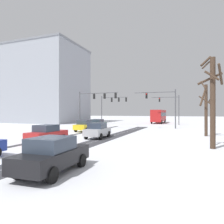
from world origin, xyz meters
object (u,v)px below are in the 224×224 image
object	(u,v)px
traffic_signal_near_left	(94,100)
car_yellow_cab_second	(85,126)
car_dark_green_lead	(98,124)
car_black_sixth	(53,155)
car_silver_third	(98,130)
car_red_fourth	(47,134)
bus_oncoming	(159,115)
bare_tree_sidewalk_mid	(206,108)
traffic_signal_near_right	(163,102)
traffic_signal_far_right	(171,105)
office_building_far_left_block	(35,86)
traffic_signal_far_left	(112,103)
bare_tree_sidewalk_near	(212,98)

from	to	relation	value
traffic_signal_near_left	car_yellow_cab_second	world-z (taller)	traffic_signal_near_left
car_dark_green_lead	car_black_sixth	world-z (taller)	same
car_silver_third	car_red_fourth	world-z (taller)	same
bus_oncoming	bare_tree_sidewalk_mid	size ratio (longest dim) A/B	1.72
traffic_signal_near_right	car_dark_green_lead	distance (m)	11.51
traffic_signal_far_right	office_building_far_left_block	world-z (taller)	office_building_far_left_block
traffic_signal_far_right	car_dark_green_lead	distance (m)	19.11
car_red_fourth	bus_oncoming	size ratio (longest dim) A/B	0.38
traffic_signal_far_left	car_yellow_cab_second	distance (m)	17.00
car_dark_green_lead	car_yellow_cab_second	distance (m)	4.71
traffic_signal_near_right	bare_tree_sidewalk_mid	bearing A→B (deg)	-56.25
car_red_fourth	traffic_signal_near_right	bearing A→B (deg)	67.26
traffic_signal_far_right	traffic_signal_far_left	bearing A→B (deg)	-163.18
car_dark_green_lead	office_building_far_left_block	xyz separation A→B (m)	(-27.31, 16.23, 9.65)
traffic_signal_far_left	car_silver_third	xyz separation A→B (m)	(6.97, -22.79, -3.98)
traffic_signal_near_right	traffic_signal_near_left	bearing A→B (deg)	-170.02
traffic_signal_near_right	car_red_fourth	xyz separation A→B (m)	(-8.11, -19.35, -3.65)
bus_oncoming	bare_tree_sidewalk_near	world-z (taller)	bare_tree_sidewalk_near
traffic_signal_near_left	traffic_signal_far_left	world-z (taller)	same
office_building_far_left_block	car_yellow_cab_second	bearing A→B (deg)	-37.37
bus_oncoming	office_building_far_left_block	bearing A→B (deg)	-169.34
traffic_signal_far_left	bare_tree_sidewalk_mid	world-z (taller)	traffic_signal_far_left
traffic_signal_near_left	car_yellow_cab_second	xyz separation A→B (m)	(1.39, -6.15, -4.02)
car_silver_third	car_black_sixth	world-z (taller)	same
traffic_signal_far_left	car_black_sixth	distance (m)	36.87
traffic_signal_near_right	bare_tree_sidewalk_near	bearing A→B (deg)	-72.20
car_dark_green_lead	car_red_fourth	distance (m)	16.02
car_yellow_cab_second	bare_tree_sidewalk_near	distance (m)	18.63
office_building_far_left_block	bus_oncoming	bearing A→B (deg)	10.66
car_red_fourth	bare_tree_sidewalk_mid	world-z (taller)	bare_tree_sidewalk_mid
car_yellow_cab_second	office_building_far_left_block	xyz separation A→B (m)	(-27.42, 20.94, 9.65)
traffic_signal_near_left	traffic_signal_near_right	bearing A→B (deg)	9.98
car_dark_green_lead	office_building_far_left_block	world-z (taller)	office_building_far_left_block
traffic_signal_far_right	car_yellow_cab_second	distance (m)	23.04
traffic_signal_near_left	traffic_signal_near_right	size ratio (longest dim) A/B	1.12
car_black_sixth	bare_tree_sidewalk_near	size ratio (longest dim) A/B	0.58
traffic_signal_far_right	car_red_fourth	xyz separation A→B (m)	(-8.38, -31.34, -3.61)
traffic_signal_near_right	car_dark_green_lead	bearing A→B (deg)	-161.38
bare_tree_sidewalk_mid	office_building_far_left_block	size ratio (longest dim) A/B	0.23
car_black_sixth	traffic_signal_near_right	bearing A→B (deg)	86.11
bare_tree_sidewalk_near	traffic_signal_near_left	bearing A→B (deg)	138.14
bare_tree_sidewalk_near	office_building_far_left_block	distance (m)	53.20
car_red_fourth	bare_tree_sidewalk_near	xyz separation A→B (m)	(13.73, 1.86, 3.04)
traffic_signal_near_left	car_dark_green_lead	distance (m)	4.46
traffic_signal_far_left	bus_oncoming	bearing A→B (deg)	51.16
office_building_far_left_block	bare_tree_sidewalk_mid	bearing A→B (deg)	-26.29
traffic_signal_far_right	car_silver_third	xyz separation A→B (m)	(-5.52, -26.57, -3.61)
car_dark_green_lead	car_yellow_cab_second	size ratio (longest dim) A/B	0.99
car_black_sixth	office_building_far_left_block	xyz separation A→B (m)	(-35.82, 39.68, 9.65)
traffic_signal_far_left	traffic_signal_near_right	distance (m)	14.73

